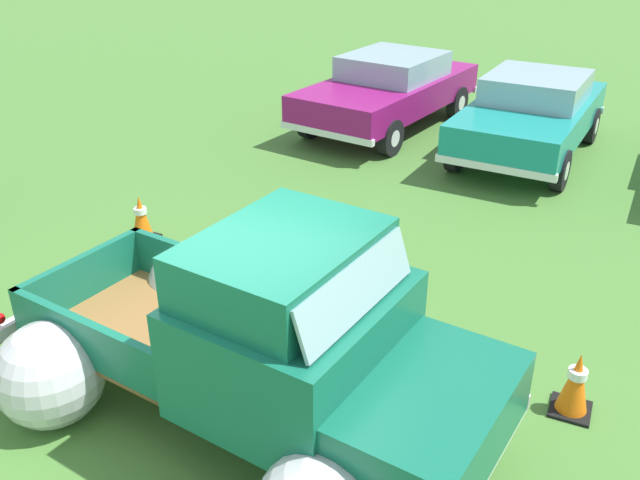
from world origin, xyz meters
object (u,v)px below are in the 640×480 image
(vintage_pickup_truck, at_px, (271,357))
(show_car_0, at_px, (389,88))
(lane_cone_0, at_px, (141,218))
(show_car_1, at_px, (531,113))
(lane_cone_1, at_px, (576,383))

(vintage_pickup_truck, xyz_separation_m, show_car_0, (-2.04, 8.63, 0.03))
(lane_cone_0, bearing_deg, show_car_1, 53.54)
(show_car_1, bearing_deg, lane_cone_1, 17.60)
(show_car_0, bearing_deg, vintage_pickup_truck, 23.35)
(show_car_0, xyz_separation_m, lane_cone_0, (-1.31, -6.13, -0.47))
(lane_cone_1, bearing_deg, lane_cone_0, 168.29)
(show_car_0, relative_size, lane_cone_1, 7.42)
(show_car_0, relative_size, lane_cone_0, 7.42)
(vintage_pickup_truck, distance_m, lane_cone_1, 2.73)
(show_car_0, bearing_deg, lane_cone_1, 41.02)
(lane_cone_1, bearing_deg, vintage_pickup_truck, -150.81)
(lane_cone_0, bearing_deg, vintage_pickup_truck, -36.66)
(show_car_0, height_order, show_car_1, same)
(show_car_1, relative_size, lane_cone_0, 6.84)
(vintage_pickup_truck, bearing_deg, lane_cone_0, 151.48)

